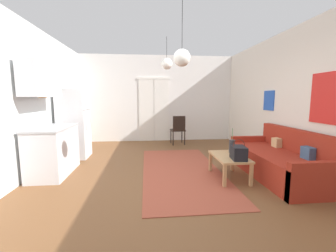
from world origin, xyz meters
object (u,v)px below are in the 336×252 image
Objects in this scene: couch at (281,161)px; pendant_lamp_near at (182,58)px; accent_chair at (178,128)px; bamboo_vase at (232,146)px; refrigerator at (74,124)px; handbag at (238,153)px; pendant_lamp_far at (167,64)px; coffee_table at (229,159)px.

pendant_lamp_near reaches higher than couch.
accent_chair is at bearing 117.11° from couch.
bamboo_vase is 3.64m from refrigerator.
accent_chair is 0.97× the size of pendant_lamp_near.
handbag is 0.38× the size of pendant_lamp_near.
refrigerator is at bearing 157.67° from couch.
pendant_lamp_near reaches higher than bamboo_vase.
pendant_lamp_near is at bearing -88.61° from pendant_lamp_far.
pendant_lamp_near is at bearing -149.68° from bamboo_vase.
handbag is at bearing -31.04° from refrigerator.
coffee_table is 2.53m from pendant_lamp_far.
refrigerator is 2.61m from pendant_lamp_far.
bamboo_vase is 0.51× the size of pendant_lamp_near.
accent_chair is at bearing 99.99° from handbag.
refrigerator reaches higher than couch.
accent_chair is at bearing 99.64° from coffee_table.
pendant_lamp_far reaches higher than handbag.
couch is 1.27× the size of refrigerator.
bamboo_vase is at bearing -24.45° from refrigerator.
coffee_table is 0.93× the size of pendant_lamp_near.
pendant_lamp_far reaches higher than bamboo_vase.
pendant_lamp_far is at bearing -7.32° from refrigerator.
pendant_lamp_near reaches higher than refrigerator.
couch is 2.86× the size of pendant_lamp_far.
accent_chair is (-0.62, 2.67, -0.04)m from bamboo_vase.
coffee_table is at bearing -28.33° from refrigerator.
bamboo_vase is at bearing 166.47° from couch.
bamboo_vase is at bearing 98.23° from accent_chair.
handbag is at bearing -165.48° from couch.
pendant_lamp_far is at bearing 132.28° from bamboo_vase.
handbag is 3.16m from accent_chair.
pendant_lamp_far is at bearing 66.42° from accent_chair.
handbag is 1.79m from pendant_lamp_near.
couch is at bearing 12.26° from pendant_lamp_near.
coffee_table is 3.64m from refrigerator.
pendant_lamp_near is at bearing -169.86° from handbag.
coffee_table is at bearing 104.18° from handbag.
bamboo_vase is at bearing -47.72° from pendant_lamp_far.
accent_chair is at bearing 23.46° from refrigerator.
coffee_table is 1.95m from pendant_lamp_near.
handbag is 0.39× the size of accent_chair.
bamboo_vase reaches higher than couch.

